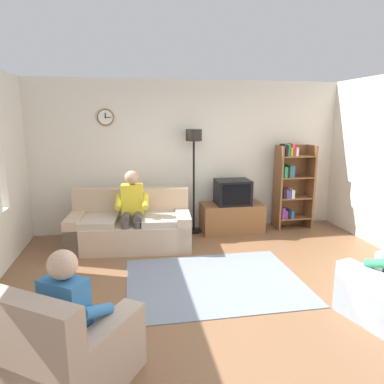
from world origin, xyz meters
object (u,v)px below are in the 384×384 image
person_in_left_armchair (75,310)px  person_on_couch (132,206)px  couch (131,228)px  armchair_near_window (69,353)px  tv (233,192)px  floor_lamp (194,152)px  tv_stand (232,218)px  bookshelf (291,185)px

person_in_left_armchair → person_on_couch: bearing=80.5°
couch → person_on_couch: 0.40m
armchair_near_window → person_on_couch: bearing=79.8°
tv → armchair_near_window: size_ratio=0.51×
person_on_couch → person_in_left_armchair: person_on_couch is taller
person_in_left_armchair → armchair_near_window: bearing=-123.7°
floor_lamp → person_on_couch: size_ratio=1.49×
tv_stand → person_on_couch: size_ratio=0.89×
armchair_near_window → couch: bearing=80.9°
armchair_near_window → person_on_couch: 2.98m
person_on_couch → couch: bearing=108.9°
tv → person_in_left_armchair: bearing=-123.9°
couch → floor_lamp: size_ratio=1.06×
couch → tv_stand: (1.82, 0.44, -0.05)m
tv_stand → person_in_left_armchair: bearing=-123.7°
armchair_near_window → bookshelf: bearing=45.6°
floor_lamp → person_in_left_armchair: size_ratio=1.65×
bookshelf → person_on_couch: size_ratio=1.28×
armchair_near_window → person_in_left_armchair: bearing=56.3°
tv_stand → person_on_couch: (-1.78, -0.55, 0.44)m
couch → tv_stand: couch is taller
tv_stand → bookshelf: (1.15, 0.07, 0.55)m
tv_stand → bookshelf: bearing=3.5°
tv_stand → tv: tv is taller
tv_stand → floor_lamp: bearing=171.8°
bookshelf → floor_lamp: (-1.84, 0.03, 0.63)m
couch → tv: 1.92m
tv → person_on_couch: (-1.78, -0.53, -0.04)m
bookshelf → person_in_left_armchair: 4.85m
couch → floor_lamp: bearing=25.5°
couch → tv_stand: 1.87m
tv_stand → couch: bearing=-166.4°
floor_lamp → armchair_near_window: floor_lamp is taller
tv_stand → floor_lamp: 1.38m
floor_lamp → person_on_couch: floor_lamp is taller
tv_stand → tv: size_ratio=1.83×
floor_lamp → armchair_near_window: size_ratio=1.57×
couch → floor_lamp: (1.13, 0.54, 1.14)m
tv → tv_stand: bearing=90.0°
person_on_couch → floor_lamp: bearing=30.7°
armchair_near_window → person_on_couch: size_ratio=0.95×
tv_stand → person_in_left_armchair: size_ratio=0.98×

